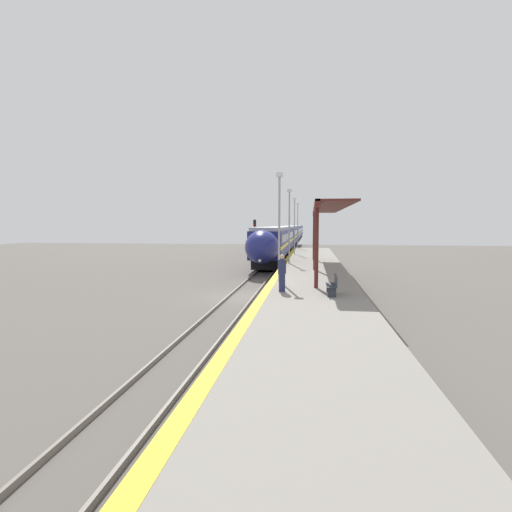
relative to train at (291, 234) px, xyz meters
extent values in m
plane|color=#56514C|center=(0.00, -56.42, -2.21)|extent=(120.00, 120.00, 0.00)
cube|color=slate|center=(-0.72, -56.42, -2.13)|extent=(0.08, 90.00, 0.15)
cube|color=slate|center=(0.72, -56.42, -2.13)|extent=(0.08, 90.00, 0.15)
cube|color=black|center=(0.00, -34.21, -1.55)|extent=(2.48, 21.16, 0.88)
cube|color=navy|center=(0.00, -34.21, -0.68)|extent=(2.82, 23.00, 0.86)
cube|color=yellow|center=(0.00, -34.21, -0.10)|extent=(2.84, 23.00, 0.29)
cube|color=navy|center=(0.00, -34.21, 0.69)|extent=(2.82, 23.00, 1.30)
cube|color=black|center=(0.00, -34.21, 0.62)|extent=(2.85, 21.16, 0.71)
cube|color=#9E9EA3|center=(0.00, -34.21, 1.49)|extent=(2.54, 23.00, 0.30)
cylinder|color=black|center=(-0.72, -42.44, -1.77)|extent=(0.12, 0.88, 0.88)
cylinder|color=black|center=(0.72, -42.44, -1.77)|extent=(0.12, 0.88, 0.88)
cylinder|color=black|center=(-0.72, -40.24, -1.77)|extent=(0.12, 0.88, 0.88)
cylinder|color=black|center=(0.72, -40.24, -1.77)|extent=(0.12, 0.88, 0.88)
cylinder|color=black|center=(-0.72, -28.18, -1.77)|extent=(0.12, 0.88, 0.88)
cylinder|color=black|center=(0.72, -28.18, -1.77)|extent=(0.12, 0.88, 0.88)
cylinder|color=black|center=(-0.72, -25.98, -1.77)|extent=(0.12, 0.88, 0.88)
cylinder|color=black|center=(0.72, -25.98, -1.77)|extent=(0.12, 0.88, 0.88)
ellipsoid|color=navy|center=(0.00, -46.97, 0.12)|extent=(2.71, 3.80, 2.69)
ellipsoid|color=black|center=(0.00, -47.45, 0.56)|extent=(1.98, 2.22, 1.37)
sphere|color=#F9F4CC|center=(0.00, -48.40, -0.86)|extent=(0.24, 0.24, 0.24)
cube|color=black|center=(0.00, -10.41, -1.55)|extent=(2.48, 21.16, 0.88)
cube|color=navy|center=(0.00, -10.41, -0.68)|extent=(2.82, 23.00, 0.86)
cube|color=yellow|center=(0.00, -10.41, -0.10)|extent=(2.84, 23.00, 0.29)
cube|color=navy|center=(0.00, -10.41, 0.69)|extent=(2.82, 23.00, 1.30)
cube|color=black|center=(0.00, -10.41, 0.62)|extent=(2.85, 21.16, 0.71)
cube|color=#9E9EA3|center=(0.00, -10.41, 1.49)|extent=(2.54, 23.00, 0.30)
cylinder|color=black|center=(-0.72, -18.64, -1.77)|extent=(0.12, 0.88, 0.88)
cylinder|color=black|center=(0.72, -18.64, -1.77)|extent=(0.12, 0.88, 0.88)
cylinder|color=black|center=(-0.72, -16.44, -1.77)|extent=(0.12, 0.88, 0.88)
cylinder|color=black|center=(0.72, -16.44, -1.77)|extent=(0.12, 0.88, 0.88)
cylinder|color=black|center=(-0.72, -4.38, -1.77)|extent=(0.12, 0.88, 0.88)
cylinder|color=black|center=(0.72, -4.38, -1.77)|extent=(0.12, 0.88, 0.88)
cylinder|color=black|center=(-0.72, -2.18, -1.77)|extent=(0.12, 0.88, 0.88)
cylinder|color=black|center=(0.72, -2.18, -1.77)|extent=(0.12, 0.88, 0.88)
cube|color=black|center=(0.00, 13.39, -1.55)|extent=(2.48, 21.16, 0.88)
cube|color=navy|center=(0.00, 13.39, -0.68)|extent=(2.82, 23.00, 0.86)
cube|color=yellow|center=(0.00, 13.39, -0.10)|extent=(2.84, 23.00, 0.29)
cube|color=navy|center=(0.00, 13.39, 0.69)|extent=(2.82, 23.00, 1.30)
cube|color=black|center=(0.00, 13.39, 0.62)|extent=(2.85, 21.16, 0.71)
cube|color=#9E9EA3|center=(0.00, 13.39, 1.49)|extent=(2.54, 23.00, 0.30)
cylinder|color=black|center=(-0.72, 5.16, -1.77)|extent=(0.12, 0.88, 0.88)
cylinder|color=black|center=(0.72, 5.16, -1.77)|extent=(0.12, 0.88, 0.88)
cylinder|color=black|center=(-0.72, 7.36, -1.77)|extent=(0.12, 0.88, 0.88)
cylinder|color=black|center=(0.72, 7.36, -1.77)|extent=(0.12, 0.88, 0.88)
cylinder|color=black|center=(-0.72, 19.42, -1.77)|extent=(0.12, 0.88, 0.88)
cylinder|color=black|center=(0.72, 19.42, -1.77)|extent=(0.12, 0.88, 0.88)
cylinder|color=black|center=(-0.72, 21.62, -1.77)|extent=(0.12, 0.88, 0.88)
cylinder|color=black|center=(0.72, 21.62, -1.77)|extent=(0.12, 0.88, 0.88)
cube|color=black|center=(0.00, 37.19, -1.55)|extent=(2.48, 21.16, 0.88)
cube|color=navy|center=(0.00, 37.19, -0.68)|extent=(2.82, 23.00, 0.86)
cube|color=yellow|center=(0.00, 37.19, -0.10)|extent=(2.84, 23.00, 0.29)
cube|color=navy|center=(0.00, 37.19, 0.69)|extent=(2.82, 23.00, 1.30)
cube|color=black|center=(0.00, 37.19, 0.62)|extent=(2.85, 21.16, 0.71)
cube|color=#9E9EA3|center=(0.00, 37.19, 1.49)|extent=(2.54, 23.00, 0.30)
cylinder|color=black|center=(-0.72, 28.96, -1.77)|extent=(0.12, 0.88, 0.88)
cylinder|color=black|center=(0.72, 28.96, -1.77)|extent=(0.12, 0.88, 0.88)
cylinder|color=black|center=(-0.72, 31.16, -1.77)|extent=(0.12, 0.88, 0.88)
cylinder|color=black|center=(0.72, 31.16, -1.77)|extent=(0.12, 0.88, 0.88)
cylinder|color=black|center=(-0.72, 43.22, -1.77)|extent=(0.12, 0.88, 0.88)
cylinder|color=black|center=(0.72, 43.22, -1.77)|extent=(0.12, 0.88, 0.88)
cylinder|color=black|center=(-0.72, 45.42, -1.77)|extent=(0.12, 0.88, 0.88)
cylinder|color=black|center=(0.72, 45.42, -1.77)|extent=(0.12, 0.88, 0.88)
cube|color=gray|center=(3.94, -56.42, -1.72)|extent=(4.74, 64.00, 0.98)
cube|color=yellow|center=(1.77, -56.42, -1.23)|extent=(0.40, 64.00, 0.01)
cube|color=#2D333D|center=(4.76, -61.15, -1.02)|extent=(0.36, 0.06, 0.42)
cube|color=#2D333D|center=(4.76, -59.96, -1.02)|extent=(0.36, 0.06, 0.42)
cube|color=#2D333D|center=(4.76, -60.56, -0.79)|extent=(0.44, 1.58, 0.03)
cube|color=#2D333D|center=(4.96, -60.56, -0.56)|extent=(0.04, 1.58, 0.44)
cube|color=navy|center=(2.53, -60.01, -0.81)|extent=(0.28, 0.20, 0.85)
cube|color=navy|center=(2.53, -60.01, -0.05)|extent=(0.36, 0.22, 0.67)
sphere|color=tan|center=(2.53, -60.01, 0.40)|extent=(0.23, 0.23, 0.23)
cylinder|color=#59595E|center=(-2.05, -36.62, -0.25)|extent=(0.14, 0.14, 3.92)
cube|color=black|center=(-2.05, -36.62, 2.06)|extent=(0.28, 0.20, 0.70)
sphere|color=black|center=(-2.05, -36.73, 2.23)|extent=(0.14, 0.14, 0.14)
sphere|color=red|center=(-2.05, -36.73, 1.89)|extent=(0.14, 0.14, 0.14)
cylinder|color=#9E9EA3|center=(2.12, -56.60, 1.63)|extent=(0.12, 0.12, 5.71)
cube|color=silver|center=(2.12, -56.60, 4.60)|extent=(0.36, 0.20, 0.24)
cylinder|color=#9E9EA3|center=(2.12, -46.31, 1.63)|extent=(0.12, 0.12, 5.71)
cube|color=silver|center=(2.12, -46.31, 4.60)|extent=(0.36, 0.20, 0.24)
cylinder|color=#9E9EA3|center=(2.12, -36.01, 1.63)|extent=(0.12, 0.12, 5.71)
cube|color=silver|center=(2.12, -36.01, 4.60)|extent=(0.36, 0.20, 0.24)
cylinder|color=#9E9EA3|center=(2.12, -25.71, 1.63)|extent=(0.12, 0.12, 5.71)
cube|color=silver|center=(2.12, -25.71, 4.60)|extent=(0.36, 0.20, 0.24)
cylinder|color=#511E19|center=(4.12, -58.68, 0.78)|extent=(0.20, 0.20, 4.02)
cylinder|color=#511E19|center=(4.12, -50.79, 0.78)|extent=(0.20, 0.20, 4.02)
cylinder|color=#511E19|center=(4.12, -42.91, 0.78)|extent=(0.20, 0.20, 4.02)
cube|color=#511E19|center=(4.12, -50.79, 2.89)|extent=(0.24, 18.77, 0.36)
cube|color=#511E19|center=(5.02, -50.79, 3.01)|extent=(2.00, 18.77, 0.10)
camera|label=1|loc=(3.82, -78.48, 1.91)|focal=28.00mm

